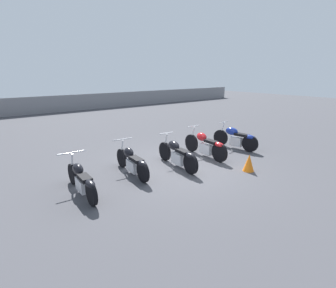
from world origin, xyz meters
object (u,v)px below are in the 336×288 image
motorcycle_slot_0 (82,180)px  motorcycle_slot_1 (132,162)px  traffic_cone_near (249,163)px  motorcycle_slot_3 (206,145)px  motorcycle_slot_4 (236,138)px  motorcycle_slot_2 (178,154)px

motorcycle_slot_0 → motorcycle_slot_1: bearing=15.1°
motorcycle_slot_0 → traffic_cone_near: motorcycle_slot_0 is taller
motorcycle_slot_1 → motorcycle_slot_3: motorcycle_slot_3 is taller
motorcycle_slot_1 → motorcycle_slot_4: 4.73m
motorcycle_slot_2 → motorcycle_slot_3: 1.52m
motorcycle_slot_3 → motorcycle_slot_1: bearing=-179.0°
motorcycle_slot_3 → motorcycle_slot_4: size_ratio=1.09×
motorcycle_slot_1 → motorcycle_slot_2: (1.49, -0.34, 0.03)m
motorcycle_slot_3 → traffic_cone_near: (0.02, -1.86, -0.17)m
motorcycle_slot_2 → motorcycle_slot_3: size_ratio=0.99×
traffic_cone_near → motorcycle_slot_1: bearing=146.6°
motorcycle_slot_1 → motorcycle_slot_0: bearing=-162.4°
motorcycle_slot_1 → motorcycle_slot_3: 3.00m
motorcycle_slot_4 → traffic_cone_near: size_ratio=3.73×
motorcycle_slot_2 → motorcycle_slot_4: motorcycle_slot_4 is taller
motorcycle_slot_3 → motorcycle_slot_4: bearing=3.6°
motorcycle_slot_2 → traffic_cone_near: motorcycle_slot_2 is taller
motorcycle_slot_2 → motorcycle_slot_4: (3.24, 0.20, 0.01)m
motorcycle_slot_2 → traffic_cone_near: size_ratio=4.01×
traffic_cone_near → motorcycle_slot_2: bearing=132.6°
motorcycle_slot_0 → motorcycle_slot_4: bearing=4.8°
motorcycle_slot_1 → traffic_cone_near: motorcycle_slot_1 is taller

